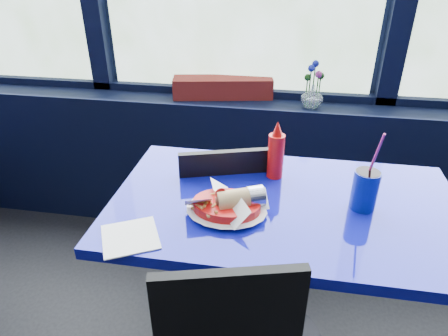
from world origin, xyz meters
TOP-DOWN VIEW (x-y plane):
  - window_sill at (0.00, 2.87)m, footprint 5.00×0.26m
  - near_table at (0.30, 2.00)m, footprint 1.20×0.70m
  - chair_near_back at (0.10, 2.27)m, footprint 0.48×0.48m
  - planter_box at (-0.07, 2.90)m, footprint 0.55×0.23m
  - flower_vase at (0.40, 2.82)m, footprint 0.11×0.12m
  - food_basket at (0.12, 1.91)m, footprint 0.24×0.23m
  - ketchup_bottle at (0.25, 2.17)m, footprint 0.06×0.06m
  - soda_cup at (0.56, 2.01)m, footprint 0.09×0.09m
  - napkin at (-0.16, 1.73)m, footprint 0.22×0.22m

SIDE VIEW (x-z plane):
  - window_sill at x=0.00m, z-range 0.00..0.80m
  - chair_near_back at x=0.10m, z-range 0.06..0.91m
  - near_table at x=0.30m, z-range 0.19..0.94m
  - napkin at x=-0.16m, z-range 0.75..0.75m
  - food_basket at x=0.12m, z-range 0.74..0.83m
  - soda_cup at x=0.56m, z-range 0.68..0.97m
  - ketchup_bottle at x=0.25m, z-range 0.74..0.96m
  - planter_box at x=-0.07m, z-range 0.80..0.91m
  - flower_vase at x=0.40m, z-range 0.75..0.99m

